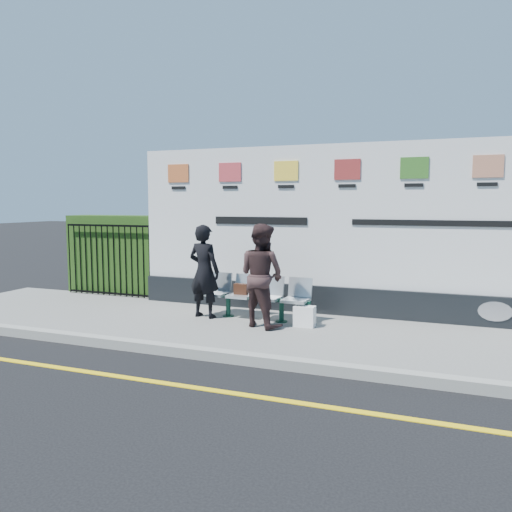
{
  "coord_description": "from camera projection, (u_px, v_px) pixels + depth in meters",
  "views": [
    {
      "loc": [
        2.1,
        -4.89,
        2.11
      ],
      "look_at": [
        -0.72,
        2.55,
        1.25
      ],
      "focal_mm": 35.0,
      "sensor_mm": 36.0,
      "label": 1
    }
  ],
  "objects": [
    {
      "name": "handbag_brown",
      "position": [
        241.0,
        289.0,
        8.57
      ],
      "size": [
        0.24,
        0.1,
        0.19
      ],
      "primitive_type": "cube",
      "rotation": [
        0.0,
        0.0,
        -0.01
      ],
      "color": "black",
      "rests_on": "bench"
    },
    {
      "name": "hedge",
      "position": [
        121.0,
        254.0,
        11.01
      ],
      "size": [
        2.35,
        0.7,
        1.7
      ],
      "primitive_type": "cube",
      "color": "#234414",
      "rests_on": "pavement"
    },
    {
      "name": "pavement",
      "position": [
        297.0,
        333.0,
        7.83
      ],
      "size": [
        14.0,
        3.0,
        0.12
      ],
      "primitive_type": "cube",
      "color": "slate",
      "rests_on": "ground"
    },
    {
      "name": "kerb",
      "position": [
        265.0,
        361.0,
        6.43
      ],
      "size": [
        14.0,
        0.18,
        0.14
      ],
      "primitive_type": "cube",
      "color": "gray",
      "rests_on": "ground"
    },
    {
      "name": "ground",
      "position": [
        235.0,
        394.0,
        5.51
      ],
      "size": [
        80.0,
        80.0,
        0.0
      ],
      "primitive_type": "plane",
      "color": "black"
    },
    {
      "name": "bench",
      "position": [
        254.0,
        307.0,
        8.5
      ],
      "size": [
        1.93,
        0.61,
        0.41
      ],
      "primitive_type": null,
      "rotation": [
        0.0,
        0.0,
        -0.06
      ],
      "color": "silver",
      "rests_on": "pavement"
    },
    {
      "name": "woman_right",
      "position": [
        261.0,
        275.0,
        7.97
      ],
      "size": [
        0.98,
        0.88,
        1.65
      ],
      "primitive_type": "imported",
      "rotation": [
        0.0,
        0.0,
        2.76
      ],
      "color": "#352222",
      "rests_on": "pavement"
    },
    {
      "name": "railing",
      "position": [
        108.0,
        260.0,
        10.6
      ],
      "size": [
        2.05,
        0.06,
        1.54
      ],
      "primitive_type": null,
      "color": "black",
      "rests_on": "pavement"
    },
    {
      "name": "carrier_bag_white",
      "position": [
        305.0,
        316.0,
        8.0
      ],
      "size": [
        0.33,
        0.2,
        0.33
      ],
      "primitive_type": "cube",
      "color": "white",
      "rests_on": "pavement"
    },
    {
      "name": "yellow_line",
      "position": [
        235.0,
        393.0,
        5.51
      ],
      "size": [
        14.0,
        0.1,
        0.01
      ],
      "primitive_type": "cube",
      "color": "yellow",
      "rests_on": "ground"
    },
    {
      "name": "woman_left",
      "position": [
        204.0,
        271.0,
        8.59
      ],
      "size": [
        0.64,
        0.47,
        1.61
      ],
      "primitive_type": "imported",
      "rotation": [
        0.0,
        0.0,
        3.0
      ],
      "color": "black",
      "rests_on": "pavement"
    },
    {
      "name": "billboard",
      "position": [
        347.0,
        242.0,
        8.76
      ],
      "size": [
        8.0,
        0.3,
        3.0
      ],
      "color": "black",
      "rests_on": "pavement"
    }
  ]
}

